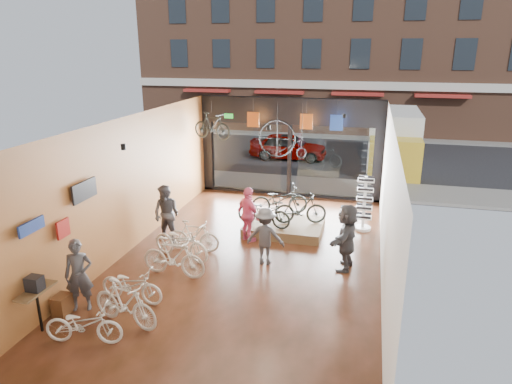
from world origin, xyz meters
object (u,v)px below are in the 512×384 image
(customer_5, at_px, (347,237))
(display_platform, at_px, (284,227))
(display_bike_right, at_px, (279,200))
(customer_0, at_px, (79,275))
(street_car, at_px, (288,146))
(box_truck, at_px, (394,142))
(floor_bike_0, at_px, (84,324))
(customer_3, at_px, (265,236))
(floor_bike_4, at_px, (181,242))
(display_bike_left, at_px, (264,212))
(penny_farthing, at_px, (285,140))
(hung_bike, at_px, (212,126))
(floor_bike_1, at_px, (125,303))
(floor_bike_3, at_px, (174,257))
(customer_1, at_px, (167,214))
(customer_2, at_px, (248,215))
(sunglasses_rack, at_px, (364,204))
(display_bike_mid, at_px, (300,209))
(floor_bike_5, at_px, (194,236))
(floor_bike_2, at_px, (132,285))

(customer_5, bearing_deg, display_platform, -126.90)
(display_bike_right, bearing_deg, customer_0, 131.98)
(street_car, relative_size, box_truck, 0.58)
(floor_bike_0, bearing_deg, customer_3, -42.32)
(box_truck, xyz_separation_m, floor_bike_4, (-5.90, -11.39, -0.86))
(display_bike_left, height_order, penny_farthing, penny_farthing)
(hung_bike, bearing_deg, street_car, 8.70)
(floor_bike_1, distance_m, customer_0, 1.33)
(box_truck, height_order, penny_farthing, penny_farthing)
(floor_bike_3, relative_size, display_bike_left, 0.98)
(floor_bike_3, distance_m, floor_bike_4, 1.01)
(box_truck, xyz_separation_m, floor_bike_0, (-6.25, -15.38, -0.94))
(floor_bike_3, distance_m, customer_5, 4.47)
(floor_bike_1, height_order, hung_bike, hung_bike)
(box_truck, bearing_deg, customer_3, -107.94)
(street_car, height_order, customer_1, customer_1)
(customer_0, height_order, customer_2, customer_2)
(display_bike_right, height_order, customer_0, customer_0)
(customer_5, bearing_deg, sunglasses_rack, -178.44)
(floor_bike_4, bearing_deg, hung_bike, 25.14)
(display_bike_mid, relative_size, customer_2, 0.97)
(box_truck, height_order, floor_bike_4, box_truck)
(floor_bike_5, relative_size, display_bike_right, 0.81)
(floor_bike_0, distance_m, display_platform, 7.14)
(penny_farthing, bearing_deg, street_car, 99.21)
(box_truck, distance_m, hung_bike, 9.58)
(street_car, relative_size, floor_bike_1, 2.38)
(display_platform, distance_m, customer_3, 2.41)
(floor_bike_4, distance_m, customer_1, 1.32)
(customer_1, relative_size, customer_2, 1.04)
(floor_bike_4, xyz_separation_m, display_bike_left, (1.81, 2.16, 0.28))
(floor_bike_1, height_order, display_bike_right, display_bike_right)
(customer_1, distance_m, penny_farthing, 4.99)
(floor_bike_4, relative_size, customer_3, 1.16)
(customer_2, bearing_deg, floor_bike_0, 111.53)
(floor_bike_2, xyz_separation_m, display_platform, (2.60, 4.95, -0.26))
(hung_bike, bearing_deg, floor_bike_5, -150.10)
(customer_0, distance_m, customer_1, 3.87)
(box_truck, relative_size, customer_0, 4.13)
(floor_bike_3, bearing_deg, street_car, 2.20)
(street_car, distance_m, box_truck, 5.33)
(customer_0, bearing_deg, customer_2, 35.81)
(display_bike_mid, height_order, customer_3, customer_3)
(customer_5, bearing_deg, floor_bike_0, -37.64)
(floor_bike_2, bearing_deg, floor_bike_3, -12.97)
(floor_bike_4, height_order, customer_2, customer_2)
(floor_bike_0, distance_m, display_bike_right, 7.73)
(display_bike_mid, bearing_deg, display_bike_left, 100.14)
(floor_bike_3, xyz_separation_m, customer_0, (-1.35, -1.94, 0.31))
(display_bike_right, bearing_deg, box_truck, -46.39)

